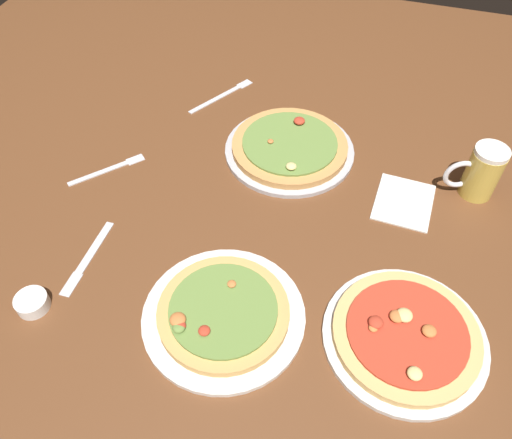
{
  "coord_description": "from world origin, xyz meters",
  "views": [
    {
      "loc": [
        0.22,
        -0.73,
        0.9
      ],
      "look_at": [
        0.0,
        0.0,
        0.02
      ],
      "focal_mm": 35.88,
      "sensor_mm": 36.0,
      "label": 1
    }
  ],
  "objects_px": {
    "pizza_plate_far": "(290,147)",
    "fork_left": "(222,95)",
    "knife_right": "(88,258)",
    "napkin_folded": "(404,201)",
    "pizza_plate_side": "(405,336)",
    "ramekin_sauce": "(32,303)",
    "pizza_plate_near": "(223,314)",
    "beer_mug_dark": "(481,172)",
    "fork_spare": "(109,169)"
  },
  "relations": [
    {
      "from": "pizza_plate_side",
      "to": "fork_spare",
      "type": "xyz_separation_m",
      "value": [
        -0.77,
        0.26,
        -0.01
      ]
    },
    {
      "from": "pizza_plate_side",
      "to": "napkin_folded",
      "type": "xyz_separation_m",
      "value": [
        -0.04,
        0.37,
        -0.01
      ]
    },
    {
      "from": "beer_mug_dark",
      "to": "knife_right",
      "type": "bearing_deg",
      "value": -150.15
    },
    {
      "from": "pizza_plate_side",
      "to": "ramekin_sauce",
      "type": "bearing_deg",
      "value": -168.56
    },
    {
      "from": "napkin_folded",
      "to": "knife_right",
      "type": "bearing_deg",
      "value": -149.86
    },
    {
      "from": "pizza_plate_side",
      "to": "knife_right",
      "type": "height_order",
      "value": "pizza_plate_side"
    },
    {
      "from": "pizza_plate_near",
      "to": "knife_right",
      "type": "distance_m",
      "value": 0.34
    },
    {
      "from": "fork_spare",
      "to": "beer_mug_dark",
      "type": "bearing_deg",
      "value": 12.28
    },
    {
      "from": "napkin_folded",
      "to": "fork_spare",
      "type": "bearing_deg",
      "value": -171.62
    },
    {
      "from": "pizza_plate_side",
      "to": "knife_right",
      "type": "distance_m",
      "value": 0.68
    },
    {
      "from": "pizza_plate_side",
      "to": "fork_spare",
      "type": "bearing_deg",
      "value": 161.51
    },
    {
      "from": "pizza_plate_near",
      "to": "ramekin_sauce",
      "type": "bearing_deg",
      "value": -166.69
    },
    {
      "from": "pizza_plate_far",
      "to": "fork_left",
      "type": "distance_m",
      "value": 0.31
    },
    {
      "from": "ramekin_sauce",
      "to": "fork_left",
      "type": "xyz_separation_m",
      "value": [
        0.13,
        0.79,
        -0.01
      ]
    },
    {
      "from": "knife_right",
      "to": "fork_spare",
      "type": "distance_m",
      "value": 0.28
    },
    {
      "from": "pizza_plate_near",
      "to": "fork_left",
      "type": "xyz_separation_m",
      "value": [
        -0.25,
        0.7,
        -0.01
      ]
    },
    {
      "from": "ramekin_sauce",
      "to": "knife_right",
      "type": "bearing_deg",
      "value": 72.69
    },
    {
      "from": "pizza_plate_far",
      "to": "beer_mug_dark",
      "type": "distance_m",
      "value": 0.47
    },
    {
      "from": "beer_mug_dark",
      "to": "fork_spare",
      "type": "bearing_deg",
      "value": -167.72
    },
    {
      "from": "fork_left",
      "to": "fork_spare",
      "type": "relative_size",
      "value": 1.29
    },
    {
      "from": "fork_left",
      "to": "fork_spare",
      "type": "bearing_deg",
      "value": -114.14
    },
    {
      "from": "pizza_plate_far",
      "to": "fork_left",
      "type": "bearing_deg",
      "value": 144.3
    },
    {
      "from": "pizza_plate_near",
      "to": "fork_left",
      "type": "distance_m",
      "value": 0.74
    },
    {
      "from": "fork_left",
      "to": "knife_right",
      "type": "distance_m",
      "value": 0.65
    },
    {
      "from": "pizza_plate_near",
      "to": "knife_right",
      "type": "xyz_separation_m",
      "value": [
        -0.33,
        0.05,
        -0.01
      ]
    },
    {
      "from": "napkin_folded",
      "to": "ramekin_sauce",
      "type": "bearing_deg",
      "value": -143.17
    },
    {
      "from": "pizza_plate_side",
      "to": "pizza_plate_far",
      "type": "bearing_deg",
      "value": 127.32
    },
    {
      "from": "napkin_folded",
      "to": "fork_left",
      "type": "distance_m",
      "value": 0.62
    },
    {
      "from": "fork_spare",
      "to": "pizza_plate_near",
      "type": "bearing_deg",
      "value": -36.84
    },
    {
      "from": "fork_left",
      "to": "knife_right",
      "type": "xyz_separation_m",
      "value": [
        -0.08,
        -0.65,
        0.0
      ]
    },
    {
      "from": "knife_right",
      "to": "pizza_plate_side",
      "type": "bearing_deg",
      "value": 0.53
    },
    {
      "from": "napkin_folded",
      "to": "fork_left",
      "type": "relative_size",
      "value": 0.76
    },
    {
      "from": "fork_left",
      "to": "knife_right",
      "type": "height_order",
      "value": "same"
    },
    {
      "from": "knife_right",
      "to": "ramekin_sauce",
      "type": "bearing_deg",
      "value": -107.31
    },
    {
      "from": "pizza_plate_far",
      "to": "napkin_folded",
      "type": "bearing_deg",
      "value": -16.87
    },
    {
      "from": "pizza_plate_side",
      "to": "fork_left",
      "type": "xyz_separation_m",
      "value": [
        -0.6,
        0.64,
        -0.01
      ]
    },
    {
      "from": "beer_mug_dark",
      "to": "fork_left",
      "type": "xyz_separation_m",
      "value": [
        -0.71,
        0.19,
        -0.06
      ]
    },
    {
      "from": "pizza_plate_far",
      "to": "ramekin_sauce",
      "type": "height_order",
      "value": "pizza_plate_far"
    },
    {
      "from": "pizza_plate_far",
      "to": "napkin_folded",
      "type": "relative_size",
      "value": 2.12
    },
    {
      "from": "pizza_plate_near",
      "to": "beer_mug_dark",
      "type": "relative_size",
      "value": 2.39
    },
    {
      "from": "pizza_plate_near",
      "to": "beer_mug_dark",
      "type": "height_order",
      "value": "beer_mug_dark"
    },
    {
      "from": "beer_mug_dark",
      "to": "napkin_folded",
      "type": "relative_size",
      "value": 0.85
    },
    {
      "from": "ramekin_sauce",
      "to": "fork_spare",
      "type": "bearing_deg",
      "value": 96.42
    },
    {
      "from": "beer_mug_dark",
      "to": "pizza_plate_near",
      "type": "bearing_deg",
      "value": -132.39
    },
    {
      "from": "pizza_plate_far",
      "to": "fork_spare",
      "type": "height_order",
      "value": "pizza_plate_far"
    },
    {
      "from": "fork_left",
      "to": "pizza_plate_far",
      "type": "bearing_deg",
      "value": -35.7
    },
    {
      "from": "ramekin_sauce",
      "to": "napkin_folded",
      "type": "distance_m",
      "value": 0.85
    },
    {
      "from": "pizza_plate_near",
      "to": "napkin_folded",
      "type": "xyz_separation_m",
      "value": [
        0.31,
        0.42,
        -0.01
      ]
    },
    {
      "from": "ramekin_sauce",
      "to": "napkin_folded",
      "type": "height_order",
      "value": "ramekin_sauce"
    },
    {
      "from": "knife_right",
      "to": "fork_spare",
      "type": "xyz_separation_m",
      "value": [
        -0.09,
        0.26,
        0.0
      ]
    }
  ]
}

